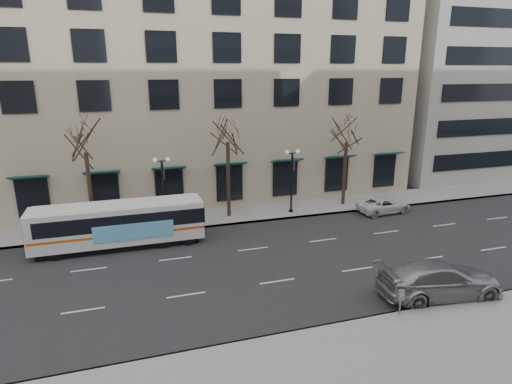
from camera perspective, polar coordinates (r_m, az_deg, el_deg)
name	(u,v)px	position (r m, az deg, el deg)	size (l,w,h in m)	color
ground	(264,264)	(26.02, 1.07, -9.56)	(160.00, 160.00, 0.00)	black
sidewalk_far	(287,209)	(35.44, 4.19, -2.34)	(80.00, 4.00, 0.15)	gray
building_hotel	(176,61)	(43.59, -10.57, 16.83)	(40.00, 20.00, 24.00)	tan
building_office	(471,12)	(58.83, 26.79, 20.60)	(25.00, 20.00, 35.00)	#999993
tree_far_left	(84,139)	(31.49, -21.92, 6.62)	(3.60, 3.60, 8.34)	black
tree_far_mid	(227,130)	(32.22, -3.83, 8.30)	(3.60, 3.60, 8.55)	black
tree_far_right	(347,131)	(35.92, 12.05, 8.02)	(3.60, 3.60, 8.06)	black
lamp_post_left	(163,188)	(31.66, -12.25, 0.50)	(1.22, 0.45, 5.21)	black
lamp_post_right	(292,178)	(33.92, 4.79, 1.86)	(1.22, 0.45, 5.21)	black
city_bus	(120,223)	(29.19, -17.67, -4.01)	(10.84, 2.41, 2.94)	silver
silver_car	(440,279)	(24.17, 23.31, -10.65)	(2.59, 6.37, 1.85)	#97999E
white_pickup	(384,205)	(36.21, 16.69, -1.69)	(2.05, 4.44, 1.23)	silver
pay_station	(401,297)	(21.56, 18.76, -13.11)	(0.30, 0.22, 1.25)	gray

